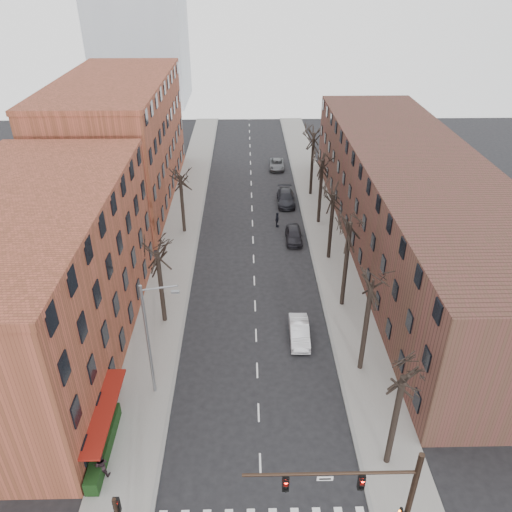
{
  "coord_description": "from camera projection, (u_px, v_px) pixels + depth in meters",
  "views": [
    {
      "loc": [
        -0.66,
        -15.34,
        26.02
      ],
      "look_at": [
        0.12,
        21.82,
        4.0
      ],
      "focal_mm": 35.0,
      "sensor_mm": 36.0,
      "label": 1
    }
  ],
  "objects": [
    {
      "name": "parked_car_near",
      "position": [
        294.0,
        235.0,
        53.47
      ],
      "size": [
        1.81,
        4.32,
        1.46
      ],
      "primitive_type": "imported",
      "rotation": [
        0.0,
        0.0,
        -0.02
      ],
      "color": "black",
      "rests_on": "ground"
    },
    {
      "name": "sidewalk_left",
      "position": [
        182.0,
        227.0,
        56.39
      ],
      "size": [
        4.0,
        90.0,
        0.15
      ],
      "primitive_type": "cube",
      "color": "gray",
      "rests_on": "ground"
    },
    {
      "name": "building_left_near",
      "position": [
        35.0,
        283.0,
        36.02
      ],
      "size": [
        12.0,
        26.0,
        12.0
      ],
      "primitive_type": "cube",
      "color": "brown",
      "rests_on": "ground"
    },
    {
      "name": "hedge",
      "position": [
        104.0,
        446.0,
        30.26
      ],
      "size": [
        0.8,
        6.0,
        1.0
      ],
      "primitive_type": "cube",
      "color": "#173311",
      "rests_on": "sidewalk_left"
    },
    {
      "name": "silver_sedan",
      "position": [
        299.0,
        332.0,
        39.5
      ],
      "size": [
        1.58,
        4.3,
        1.41
      ],
      "primitive_type": "imported",
      "rotation": [
        0.0,
        0.0,
        -0.02
      ],
      "color": "silver",
      "rests_on": "ground"
    },
    {
      "name": "tree_left_a",
      "position": [
        165.0,
        321.0,
        41.81
      ],
      "size": [
        5.2,
        5.2,
        9.5
      ],
      "primitive_type": null,
      "color": "black",
      "rests_on": "ground"
    },
    {
      "name": "tree_right_e",
      "position": [
        318.0,
        223.0,
        57.57
      ],
      "size": [
        5.2,
        5.2,
        10.8
      ],
      "primitive_type": null,
      "color": "black",
      "rests_on": "ground"
    },
    {
      "name": "tree_right_f",
      "position": [
        310.0,
        195.0,
        64.45
      ],
      "size": [
        5.2,
        5.2,
        11.6
      ],
      "primitive_type": null,
      "color": "black",
      "rests_on": "ground"
    },
    {
      "name": "parked_car_far",
      "position": [
        277.0,
        164.0,
        72.27
      ],
      "size": [
        2.26,
        4.58,
        1.25
      ],
      "primitive_type": "imported",
      "rotation": [
        0.0,
        0.0,
        -0.04
      ],
      "color": "slate",
      "rests_on": "ground"
    },
    {
      "name": "sidewalk_right",
      "position": [
        323.0,
        226.0,
        56.67
      ],
      "size": [
        4.0,
        90.0,
        0.15
      ],
      "primitive_type": "cube",
      "color": "gray",
      "rests_on": "ground"
    },
    {
      "name": "tree_right_c",
      "position": [
        341.0,
        305.0,
        43.8
      ],
      "size": [
        5.2,
        5.2,
        11.6
      ],
      "primitive_type": null,
      "color": "black",
      "rests_on": "ground"
    },
    {
      "name": "building_left_far",
      "position": [
        120.0,
        143.0,
        60.46
      ],
      "size": [
        12.0,
        28.0,
        14.0
      ],
      "primitive_type": "cube",
      "color": "brown",
      "rests_on": "ground"
    },
    {
      "name": "tree_right_b",
      "position": [
        360.0,
        369.0,
        36.92
      ],
      "size": [
        5.2,
        5.2,
        10.8
      ],
      "primitive_type": null,
      "color": "black",
      "rests_on": "ground"
    },
    {
      "name": "building_right",
      "position": [
        412.0,
        204.0,
        50.01
      ],
      "size": [
        12.0,
        50.0,
        10.0
      ],
      "primitive_type": "cube",
      "color": "#4F2B25",
      "rests_on": "ground"
    },
    {
      "name": "pedestrian_crossing",
      "position": [
        277.0,
        220.0,
        56.23
      ],
      "size": [
        0.67,
        1.11,
        1.77
      ],
      "primitive_type": "imported",
      "rotation": [
        0.0,
        0.0,
        1.32
      ],
      "color": "black",
      "rests_on": "ground"
    },
    {
      "name": "tree_left_b",
      "position": [
        185.0,
        232.0,
        55.57
      ],
      "size": [
        5.2,
        5.2,
        9.5
      ],
      "primitive_type": null,
      "color": "black",
      "rests_on": "ground"
    },
    {
      "name": "tree_right_d",
      "position": [
        328.0,
        258.0,
        50.68
      ],
      "size": [
        5.2,
        5.2,
        10.0
      ],
      "primitive_type": null,
      "color": "black",
      "rests_on": "ground"
    },
    {
      "name": "parked_car_mid",
      "position": [
        286.0,
        198.0,
        61.75
      ],
      "size": [
        2.17,
        5.25,
        1.52
      ],
      "primitive_type": "imported",
      "rotation": [
        0.0,
        0.0,
        -0.01
      ],
      "color": "black",
      "rests_on": "ground"
    },
    {
      "name": "tree_right_a",
      "position": [
        386.0,
        462.0,
        30.04
      ],
      "size": [
        5.2,
        5.2,
        10.0
      ],
      "primitive_type": null,
      "color": "black",
      "rests_on": "ground"
    },
    {
      "name": "streetlight",
      "position": [
        150.0,
        336.0,
        32.38
      ],
      "size": [
        2.45,
        0.22,
        9.03
      ],
      "color": "slate",
      "rests_on": "ground"
    },
    {
      "name": "awning_left",
      "position": [
        111.0,
        440.0,
        31.46
      ],
      "size": [
        1.2,
        7.0,
        0.15
      ],
      "primitive_type": "cube",
      "color": "maroon",
      "rests_on": "ground"
    },
    {
      "name": "signal_mast_arm",
      "position": [
        379.0,
        494.0,
        23.46
      ],
      "size": [
        8.14,
        0.3,
        7.2
      ],
      "color": "black",
      "rests_on": "ground"
    },
    {
      "name": "pedestrian_b",
      "position": [
        101.0,
        465.0,
        28.7
      ],
      "size": [
        0.9,
        0.72,
        1.77
      ],
      "primitive_type": "imported",
      "rotation": [
        0.0,
        0.0,
        3.2
      ],
      "color": "black",
      "rests_on": "sidewalk_left"
    }
  ]
}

